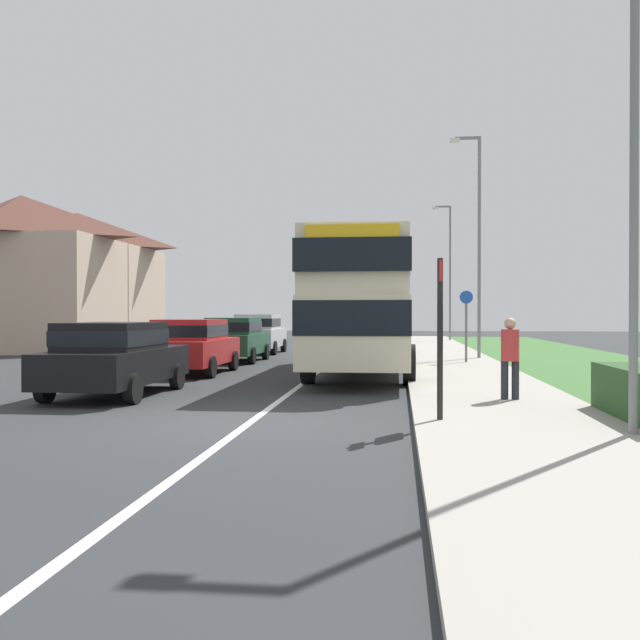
{
  "coord_description": "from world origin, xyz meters",
  "views": [
    {
      "loc": [
        2.36,
        -10.96,
        1.75
      ],
      "look_at": [
        0.55,
        5.14,
        1.6
      ],
      "focal_mm": 39.13,
      "sensor_mm": 36.0,
      "label": 1
    }
  ],
  "objects": [
    {
      "name": "street_lamp_near",
      "position": [
        5.43,
        -1.14,
        4.51
      ],
      "size": [
        1.14,
        0.2,
        7.91
      ],
      "color": "slate",
      "rests_on": "ground_plane"
    },
    {
      "name": "ground_plane",
      "position": [
        0.0,
        0.0,
        0.0
      ],
      "size": [
        120.0,
        120.0,
        0.0
      ],
      "primitive_type": "plane",
      "color": "#2D3033"
    },
    {
      "name": "lane_marking_centre",
      "position": [
        0.0,
        8.0,
        0.0
      ],
      "size": [
        0.14,
        60.0,
        0.01
      ],
      "primitive_type": "cube",
      "color": "silver",
      "rests_on": "ground_plane"
    },
    {
      "name": "parked_car_red",
      "position": [
        -3.57,
        8.63,
        0.88
      ],
      "size": [
        1.98,
        4.21,
        1.58
      ],
      "color": "#B21E1E",
      "rests_on": "ground_plane"
    },
    {
      "name": "cycle_route_sign",
      "position": [
        4.64,
        12.83,
        1.43
      ],
      "size": [
        0.44,
        0.08,
        2.52
      ],
      "color": "slate",
      "rests_on": "ground_plane"
    },
    {
      "name": "house_terrace_far_side",
      "position": [
        -14.86,
        22.12,
        3.6
      ],
      "size": [
        7.97,
        11.04,
        7.19
      ],
      "color": "#C1A88E",
      "rests_on": "ground_plane"
    },
    {
      "name": "street_lamp_mid",
      "position": [
        5.24,
        15.22,
        4.7
      ],
      "size": [
        1.14,
        0.2,
        8.28
      ],
      "color": "slate",
      "rests_on": "ground_plane"
    },
    {
      "name": "pedestrian_at_stop",
      "position": [
        4.47,
        2.55,
        0.98
      ],
      "size": [
        0.34,
        0.34,
        1.67
      ],
      "color": "#23232D",
      "rests_on": "ground_plane"
    },
    {
      "name": "street_lamp_far",
      "position": [
        5.47,
        32.79,
        4.77
      ],
      "size": [
        1.14,
        0.2,
        8.43
      ],
      "color": "slate",
      "rests_on": "ground_plane"
    },
    {
      "name": "double_decker_bus",
      "position": [
        1.38,
        9.34,
        2.14
      ],
      "size": [
        2.8,
        11.32,
        3.7
      ],
      "color": "beige",
      "rests_on": "ground_plane"
    },
    {
      "name": "parked_car_dark_green",
      "position": [
        -3.54,
        13.8,
        0.88
      ],
      "size": [
        1.98,
        4.03,
        1.6
      ],
      "color": "#19472D",
      "rests_on": "ground_plane"
    },
    {
      "name": "bus_stop_sign",
      "position": [
        3.0,
        -0.13,
        1.54
      ],
      "size": [
        0.09,
        0.52,
        2.6
      ],
      "color": "black",
      "rests_on": "ground_plane"
    },
    {
      "name": "pavement_near_side",
      "position": [
        4.2,
        6.0,
        0.06
      ],
      "size": [
        3.2,
        68.0,
        0.12
      ],
      "primitive_type": "cube",
      "color": "#9E998E",
      "rests_on": "ground_plane"
    },
    {
      "name": "parked_car_black",
      "position": [
        -3.61,
        3.21,
        0.87
      ],
      "size": [
        1.98,
        4.36,
        1.56
      ],
      "color": "black",
      "rests_on": "ground_plane"
    },
    {
      "name": "parked_car_silver",
      "position": [
        -3.74,
        19.15,
        0.94
      ],
      "size": [
        2.0,
        4.04,
        1.71
      ],
      "color": "#B7B7BC",
      "rests_on": "ground_plane"
    }
  ]
}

